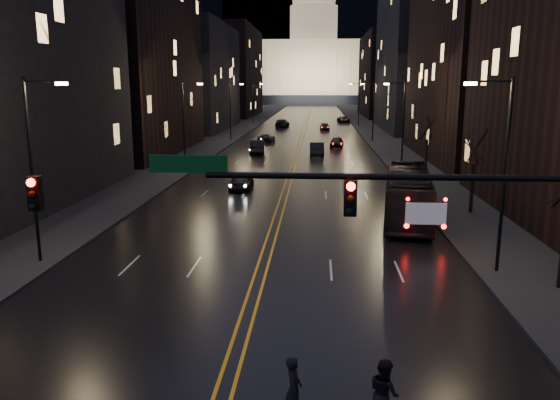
% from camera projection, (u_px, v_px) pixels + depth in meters
% --- Properties ---
extents(ground, '(900.00, 900.00, 0.00)m').
position_uv_depth(ground, '(229.00, 378.00, 16.45)').
color(ground, black).
rests_on(ground, ground).
extents(road, '(20.00, 320.00, 0.02)m').
position_uv_depth(road, '(308.00, 118.00, 143.31)').
color(road, black).
rests_on(road, ground).
extents(sidewalk_left, '(8.00, 320.00, 0.16)m').
position_uv_depth(sidewalk_left, '(255.00, 117.00, 144.23)').
color(sidewalk_left, black).
rests_on(sidewalk_left, ground).
extents(sidewalk_right, '(8.00, 320.00, 0.16)m').
position_uv_depth(sidewalk_right, '(362.00, 118.00, 142.35)').
color(sidewalk_right, black).
rests_on(sidewalk_right, ground).
extents(center_line, '(0.62, 320.00, 0.01)m').
position_uv_depth(center_line, '(308.00, 118.00, 143.30)').
color(center_line, orange).
rests_on(center_line, road).
extents(building_left_mid, '(12.00, 30.00, 28.00)m').
position_uv_depth(building_left_mid, '(129.00, 40.00, 67.65)').
color(building_left_mid, black).
rests_on(building_left_mid, ground).
extents(building_left_far, '(12.00, 34.00, 20.00)m').
position_uv_depth(building_left_far, '(197.00, 77.00, 105.56)').
color(building_left_far, black).
rests_on(building_left_far, ground).
extents(building_left_dist, '(12.00, 40.00, 24.00)m').
position_uv_depth(building_left_dist, '(234.00, 72.00, 151.99)').
color(building_left_dist, black).
rests_on(building_left_dist, ground).
extents(building_right_mid, '(12.00, 34.00, 26.00)m').
position_uv_depth(building_right_mid, '(417.00, 61.00, 102.11)').
color(building_right_mid, black).
rests_on(building_right_mid, ground).
extents(building_right_dist, '(12.00, 40.00, 22.00)m').
position_uv_depth(building_right_dist, '(386.00, 76.00, 149.37)').
color(building_right_dist, black).
rests_on(building_right_dist, ground).
extents(mountain_ridge, '(520.00, 60.00, 130.00)m').
position_uv_depth(mountain_ridge, '(375.00, 0.00, 371.07)').
color(mountain_ridge, black).
rests_on(mountain_ridge, ground).
extents(capitol, '(90.00, 50.00, 58.50)m').
position_uv_depth(capitol, '(313.00, 66.00, 256.85)').
color(capitol, black).
rests_on(capitol, ground).
extents(traffic_signal, '(17.29, 0.45, 7.00)m').
position_uv_depth(traffic_signal, '(438.00, 217.00, 14.98)').
color(traffic_signal, black).
rests_on(traffic_signal, ground).
extents(streetlamp_right_near, '(2.13, 0.25, 9.00)m').
position_uv_depth(streetlamp_right_near, '(501.00, 166.00, 24.42)').
color(streetlamp_right_near, black).
rests_on(streetlamp_right_near, ground).
extents(streetlamp_left_near, '(2.13, 0.25, 9.00)m').
position_uv_depth(streetlamp_left_near, '(35.00, 161.00, 25.88)').
color(streetlamp_left_near, black).
rests_on(streetlamp_left_near, ground).
extents(streetlamp_right_mid, '(2.13, 0.25, 9.00)m').
position_uv_depth(streetlamp_right_mid, '(402.00, 121.00, 53.70)').
color(streetlamp_right_mid, black).
rests_on(streetlamp_right_mid, ground).
extents(streetlamp_left_mid, '(2.13, 0.25, 9.00)m').
position_uv_depth(streetlamp_left_mid, '(185.00, 121.00, 55.15)').
color(streetlamp_left_mid, black).
rests_on(streetlamp_left_mid, ground).
extents(streetlamp_right_far, '(2.13, 0.25, 9.00)m').
position_uv_depth(streetlamp_right_far, '(372.00, 108.00, 82.97)').
color(streetlamp_right_far, black).
rests_on(streetlamp_right_far, ground).
extents(streetlamp_left_far, '(2.13, 0.25, 9.00)m').
position_uv_depth(streetlamp_left_far, '(231.00, 108.00, 84.43)').
color(streetlamp_left_far, black).
rests_on(streetlamp_left_far, ground).
extents(streetlamp_right_dist, '(2.13, 0.25, 9.00)m').
position_uv_depth(streetlamp_right_dist, '(358.00, 102.00, 112.25)').
color(streetlamp_right_dist, black).
rests_on(streetlamp_right_dist, ground).
extents(streetlamp_left_dist, '(2.13, 0.25, 9.00)m').
position_uv_depth(streetlamp_left_dist, '(254.00, 102.00, 113.70)').
color(streetlamp_left_dist, black).
rests_on(streetlamp_left_dist, ground).
extents(tree_right_mid, '(2.40, 2.40, 6.65)m').
position_uv_depth(tree_right_mid, '(475.00, 148.00, 36.10)').
color(tree_right_mid, black).
rests_on(tree_right_mid, ground).
extents(tree_right_far, '(2.40, 2.40, 6.65)m').
position_uv_depth(tree_right_far, '(428.00, 129.00, 51.71)').
color(tree_right_far, black).
rests_on(tree_right_far, ground).
extents(bus, '(4.35, 12.06, 3.29)m').
position_uv_depth(bus, '(408.00, 195.00, 35.44)').
color(bus, black).
rests_on(bus, ground).
extents(oncoming_car_a, '(1.78, 4.34, 1.47)m').
position_uv_depth(oncoming_car_a, '(241.00, 181.00, 45.75)').
color(oncoming_car_a, black).
rests_on(oncoming_car_a, ground).
extents(oncoming_car_b, '(2.49, 5.41, 1.72)m').
position_uv_depth(oncoming_car_b, '(257.00, 147.00, 69.75)').
color(oncoming_car_b, black).
rests_on(oncoming_car_b, ground).
extents(oncoming_car_c, '(2.67, 4.81, 1.27)m').
position_uv_depth(oncoming_car_c, '(266.00, 138.00, 83.87)').
color(oncoming_car_c, black).
rests_on(oncoming_car_c, ground).
extents(oncoming_car_d, '(2.88, 5.90, 1.65)m').
position_uv_depth(oncoming_car_d, '(282.00, 123.00, 112.72)').
color(oncoming_car_d, black).
rests_on(oncoming_car_d, ground).
extents(receding_car_a, '(1.83, 4.96, 1.62)m').
position_uv_depth(receding_car_a, '(317.00, 149.00, 67.37)').
color(receding_car_a, black).
rests_on(receding_car_a, ground).
extents(receding_car_b, '(2.14, 4.50, 1.49)m').
position_uv_depth(receding_car_b, '(337.00, 142.00, 76.32)').
color(receding_car_b, black).
rests_on(receding_car_b, ground).
extents(receding_car_c, '(1.91, 4.53, 1.31)m').
position_uv_depth(receding_car_c, '(325.00, 127.00, 104.48)').
color(receding_car_c, black).
rests_on(receding_car_c, ground).
extents(receding_car_d, '(3.04, 5.45, 1.44)m').
position_uv_depth(receding_car_d, '(343.00, 119.00, 126.15)').
color(receding_car_d, black).
rests_on(receding_car_d, ground).
extents(pedestrian_a, '(0.48, 0.69, 1.82)m').
position_uv_depth(pedestrian_a, '(294.00, 389.00, 14.17)').
color(pedestrian_a, black).
rests_on(pedestrian_a, ground).
extents(pedestrian_b, '(0.81, 1.01, 1.83)m').
position_uv_depth(pedestrian_b, '(384.00, 392.00, 14.01)').
color(pedestrian_b, black).
rests_on(pedestrian_b, ground).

